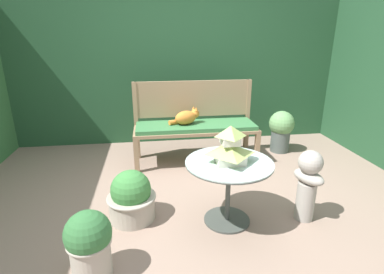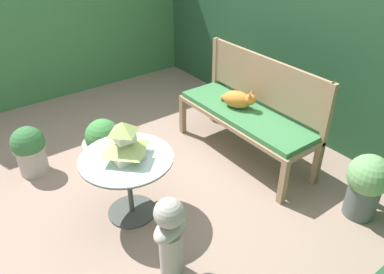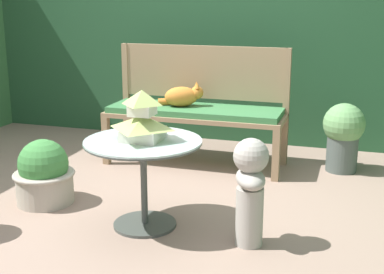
{
  "view_description": "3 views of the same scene",
  "coord_description": "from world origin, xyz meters",
  "px_view_note": "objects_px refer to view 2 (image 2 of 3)",
  "views": [
    {
      "loc": [
        -0.45,
        -2.75,
        1.67
      ],
      "look_at": [
        0.03,
        0.61,
        0.49
      ],
      "focal_mm": 28.0,
      "sensor_mm": 36.0,
      "label": 1
    },
    {
      "loc": [
        2.55,
        -1.47,
        2.36
      ],
      "look_at": [
        0.09,
        0.35,
        0.45
      ],
      "focal_mm": 35.0,
      "sensor_mm": 36.0,
      "label": 2
    },
    {
      "loc": [
        1.54,
        -3.52,
        1.52
      ],
      "look_at": [
        0.3,
        0.37,
        0.43
      ],
      "focal_mm": 50.0,
      "sensor_mm": 36.0,
      "label": 3
    }
  ],
  "objects_px": {
    "potted_plant_bench_left": "(30,149)",
    "cat": "(238,99)",
    "garden_bench": "(244,118)",
    "pagoda_birdhouse": "(124,143)",
    "potted_plant_table_near": "(104,143)",
    "potted_plant_bench_right": "(367,184)",
    "garden_bust": "(170,233)",
    "patio_table": "(128,170)"
  },
  "relations": [
    {
      "from": "garden_bust",
      "to": "potted_plant_bench_right",
      "type": "distance_m",
      "value": 1.75
    },
    {
      "from": "potted_plant_table_near",
      "to": "potted_plant_bench_right",
      "type": "height_order",
      "value": "potted_plant_bench_right"
    },
    {
      "from": "pagoda_birdhouse",
      "to": "potted_plant_bench_right",
      "type": "xyz_separation_m",
      "value": [
        1.22,
        1.62,
        -0.4
      ]
    },
    {
      "from": "garden_bench",
      "to": "cat",
      "type": "bearing_deg",
      "value": 174.15
    },
    {
      "from": "potted_plant_table_near",
      "to": "potted_plant_bench_right",
      "type": "relative_size",
      "value": 0.8
    },
    {
      "from": "garden_bench",
      "to": "patio_table",
      "type": "relative_size",
      "value": 2.09
    },
    {
      "from": "garden_bench",
      "to": "pagoda_birdhouse",
      "type": "relative_size",
      "value": 4.9
    },
    {
      "from": "garden_bench",
      "to": "potted_plant_bench_right",
      "type": "xyz_separation_m",
      "value": [
        1.3,
        0.21,
        -0.13
      ]
    },
    {
      "from": "garden_bust",
      "to": "potted_plant_bench_left",
      "type": "distance_m",
      "value": 1.92
    },
    {
      "from": "garden_bench",
      "to": "cat",
      "type": "relative_size",
      "value": 3.87
    },
    {
      "from": "patio_table",
      "to": "pagoda_birdhouse",
      "type": "distance_m",
      "value": 0.27
    },
    {
      "from": "cat",
      "to": "potted_plant_bench_right",
      "type": "xyz_separation_m",
      "value": [
        1.42,
        0.2,
        -0.29
      ]
    },
    {
      "from": "potted_plant_bench_left",
      "to": "garden_bust",
      "type": "bearing_deg",
      "value": 13.63
    },
    {
      "from": "patio_table",
      "to": "potted_plant_bench_right",
      "type": "xyz_separation_m",
      "value": [
        1.22,
        1.62,
        -0.14
      ]
    },
    {
      "from": "cat",
      "to": "pagoda_birdhouse",
      "type": "xyz_separation_m",
      "value": [
        0.2,
        -1.43,
        0.11
      ]
    },
    {
      "from": "garden_bench",
      "to": "potted_plant_table_near",
      "type": "relative_size",
      "value": 3.32
    },
    {
      "from": "garden_bench",
      "to": "potted_plant_bench_right",
      "type": "height_order",
      "value": "potted_plant_bench_right"
    },
    {
      "from": "potted_plant_bench_right",
      "to": "garden_bust",
      "type": "bearing_deg",
      "value": -106.16
    },
    {
      "from": "patio_table",
      "to": "garden_bench",
      "type": "bearing_deg",
      "value": 93.36
    },
    {
      "from": "patio_table",
      "to": "potted_plant_bench_right",
      "type": "height_order",
      "value": "potted_plant_bench_right"
    },
    {
      "from": "garden_bench",
      "to": "patio_table",
      "type": "xyz_separation_m",
      "value": [
        0.08,
        -1.41,
        0.01
      ]
    },
    {
      "from": "pagoda_birdhouse",
      "to": "patio_table",
      "type": "bearing_deg",
      "value": -90.0
    },
    {
      "from": "cat",
      "to": "pagoda_birdhouse",
      "type": "height_order",
      "value": "pagoda_birdhouse"
    },
    {
      "from": "garden_bench",
      "to": "potted_plant_bench_left",
      "type": "bearing_deg",
      "value": -118.57
    },
    {
      "from": "garden_bench",
      "to": "potted_plant_bench_left",
      "type": "relative_size",
      "value": 3.13
    },
    {
      "from": "pagoda_birdhouse",
      "to": "cat",
      "type": "bearing_deg",
      "value": 98.13
    },
    {
      "from": "garden_bust",
      "to": "patio_table",
      "type": "bearing_deg",
      "value": -117.31
    },
    {
      "from": "garden_bench",
      "to": "pagoda_birdhouse",
      "type": "bearing_deg",
      "value": -86.64
    },
    {
      "from": "garden_bench",
      "to": "cat",
      "type": "xyz_separation_m",
      "value": [
        -0.12,
        0.01,
        0.16
      ]
    },
    {
      "from": "potted_plant_bench_left",
      "to": "cat",
      "type": "bearing_deg",
      "value": 64.41
    },
    {
      "from": "garden_bust",
      "to": "potted_plant_bench_left",
      "type": "xyz_separation_m",
      "value": [
        -1.86,
        -0.45,
        -0.12
      ]
    },
    {
      "from": "patio_table",
      "to": "potted_plant_table_near",
      "type": "xyz_separation_m",
      "value": [
        -0.88,
        0.17,
        -0.26
      ]
    },
    {
      "from": "garden_bench",
      "to": "cat",
      "type": "distance_m",
      "value": 0.2
    },
    {
      "from": "garden_bench",
      "to": "garden_bust",
      "type": "bearing_deg",
      "value": -61.13
    },
    {
      "from": "garden_bench",
      "to": "pagoda_birdhouse",
      "type": "xyz_separation_m",
      "value": [
        0.08,
        -1.41,
        0.28
      ]
    },
    {
      "from": "pagoda_birdhouse",
      "to": "potted_plant_table_near",
      "type": "distance_m",
      "value": 1.04
    },
    {
      "from": "potted_plant_bench_left",
      "to": "patio_table",
      "type": "bearing_deg",
      "value": 24.48
    },
    {
      "from": "potted_plant_table_near",
      "to": "patio_table",
      "type": "bearing_deg",
      "value": -10.66
    },
    {
      "from": "cat",
      "to": "potted_plant_table_near",
      "type": "relative_size",
      "value": 0.86
    },
    {
      "from": "pagoda_birdhouse",
      "to": "garden_bust",
      "type": "bearing_deg",
      "value": -4.98
    },
    {
      "from": "garden_bench",
      "to": "garden_bust",
      "type": "xyz_separation_m",
      "value": [
        0.81,
        -1.48,
        -0.08
      ]
    },
    {
      "from": "potted_plant_bench_left",
      "to": "potted_plant_bench_right",
      "type": "bearing_deg",
      "value": 42.25
    }
  ]
}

